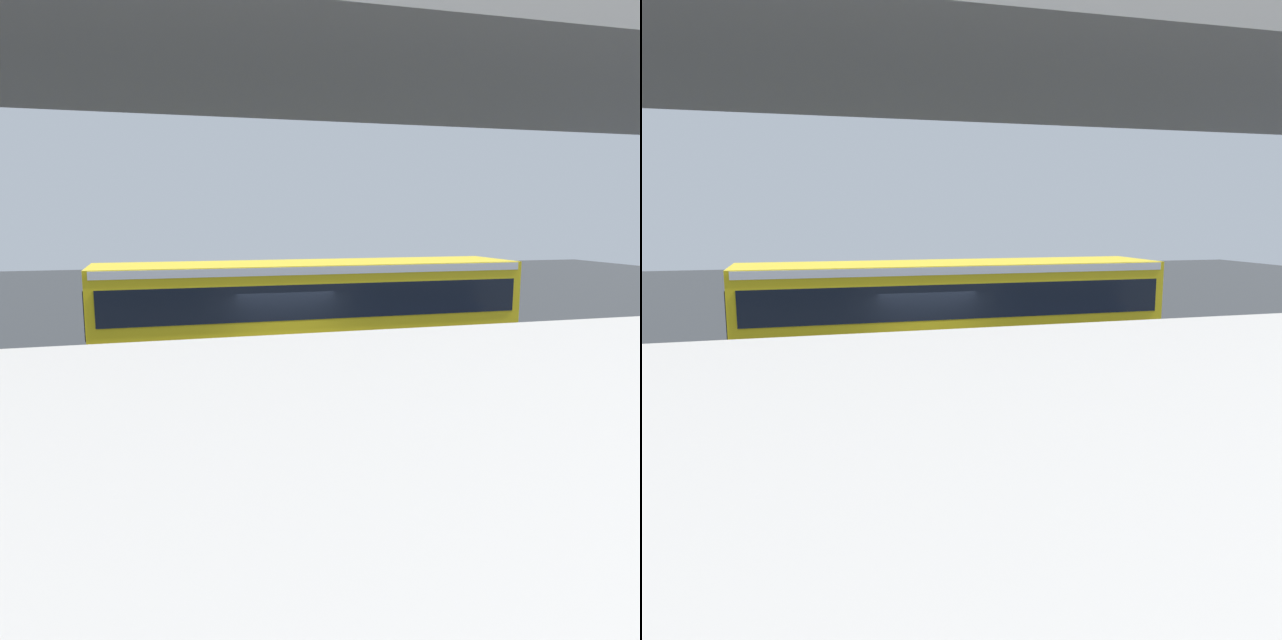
# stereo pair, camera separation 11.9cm
# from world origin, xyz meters

# --- Properties ---
(ground) EXTENTS (80.00, 80.00, 0.00)m
(ground) POSITION_xyz_m (0.00, 0.00, 0.00)
(ground) COLOR #2D3033
(city_bus) EXTENTS (11.54, 2.85, 3.15)m
(city_bus) POSITION_xyz_m (-0.96, -0.91, 1.88)
(city_bus) COLOR yellow
(city_bus) RESTS_ON ground
(pedestrian) EXTENTS (0.38, 0.38, 1.79)m
(pedestrian) POSITION_xyz_m (-7.14, 3.50, 0.89)
(pedestrian) COLOR #2D2D38
(pedestrian) RESTS_ON ground
(traffic_sign) EXTENTS (0.08, 0.60, 2.80)m
(traffic_sign) POSITION_xyz_m (-7.82, -3.26, 1.89)
(traffic_sign) COLOR slate
(traffic_sign) RESTS_ON ground
(lane_dash_leftmost) EXTENTS (2.00, 0.20, 0.01)m
(lane_dash_leftmost) POSITION_xyz_m (-4.00, -2.83, 0.00)
(lane_dash_leftmost) COLOR silver
(lane_dash_leftmost) RESTS_ON ground
(lane_dash_left) EXTENTS (2.00, 0.20, 0.01)m
(lane_dash_left) POSITION_xyz_m (0.00, -2.83, 0.00)
(lane_dash_left) COLOR silver
(lane_dash_left) RESTS_ON ground
(lane_dash_centre) EXTENTS (2.00, 0.20, 0.01)m
(lane_dash_centre) POSITION_xyz_m (4.00, -2.83, 0.00)
(lane_dash_centre) COLOR silver
(lane_dash_centre) RESTS_ON ground
(pedestrian_overpass) EXTENTS (25.26, 2.60, 6.70)m
(pedestrian_overpass) POSITION_xyz_m (0.00, 11.82, 4.92)
(pedestrian_overpass) COLOR #B2ADA5
(pedestrian_overpass) RESTS_ON ground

